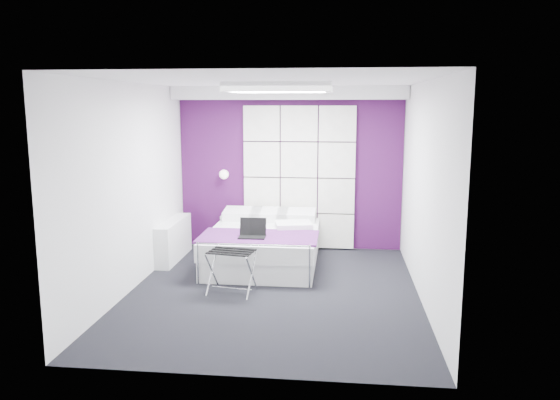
% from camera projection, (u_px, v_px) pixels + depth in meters
% --- Properties ---
extents(floor, '(4.40, 4.40, 0.00)m').
position_uv_depth(floor, '(274.00, 292.00, 6.87)').
color(floor, black).
rests_on(floor, ground).
extents(ceiling, '(4.40, 4.40, 0.00)m').
position_uv_depth(ceiling, '(273.00, 81.00, 6.42)').
color(ceiling, white).
rests_on(ceiling, wall_back).
extents(wall_back, '(3.60, 0.00, 3.60)m').
position_uv_depth(wall_back, '(290.00, 169.00, 8.80)').
color(wall_back, white).
rests_on(wall_back, floor).
extents(wall_left, '(0.00, 4.40, 4.40)m').
position_uv_depth(wall_left, '(131.00, 187.00, 6.84)').
color(wall_left, white).
rests_on(wall_left, floor).
extents(wall_right, '(0.00, 4.40, 4.40)m').
position_uv_depth(wall_right, '(424.00, 192.00, 6.45)').
color(wall_right, white).
rests_on(wall_right, floor).
extents(accent_wall, '(3.58, 0.02, 2.58)m').
position_uv_depth(accent_wall, '(290.00, 169.00, 8.79)').
color(accent_wall, '#3D0E3F').
rests_on(accent_wall, wall_back).
extents(soffit, '(3.58, 0.50, 0.20)m').
position_uv_depth(soffit, '(289.00, 93.00, 8.35)').
color(soffit, white).
rests_on(soffit, wall_back).
extents(headboard, '(1.80, 0.08, 2.30)m').
position_uv_depth(headboard, '(299.00, 178.00, 8.75)').
color(headboard, silver).
rests_on(headboard, wall_back).
extents(skylight, '(1.36, 0.86, 0.12)m').
position_uv_depth(skylight, '(279.00, 87.00, 7.02)').
color(skylight, white).
rests_on(skylight, ceiling).
extents(wall_lamp, '(0.15, 0.15, 0.15)m').
position_uv_depth(wall_lamp, '(224.00, 174.00, 8.79)').
color(wall_lamp, white).
rests_on(wall_lamp, wall_back).
extents(radiator, '(0.22, 1.20, 0.60)m').
position_uv_depth(radiator, '(174.00, 240.00, 8.27)').
color(radiator, white).
rests_on(radiator, floor).
extents(bed, '(1.62, 1.95, 0.69)m').
position_uv_depth(bed, '(264.00, 245.00, 7.99)').
color(bed, white).
rests_on(bed, floor).
extents(nightstand, '(0.44, 0.34, 0.05)m').
position_uv_depth(nightstand, '(236.00, 216.00, 8.85)').
color(nightstand, white).
rests_on(nightstand, wall_back).
extents(luggage_rack, '(0.55, 0.40, 0.54)m').
position_uv_depth(luggage_rack, '(232.00, 272.00, 6.78)').
color(luggage_rack, silver).
rests_on(luggage_rack, floor).
extents(laptop, '(0.36, 0.26, 0.26)m').
position_uv_depth(laptop, '(253.00, 232.00, 7.41)').
color(laptop, black).
rests_on(laptop, bed).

